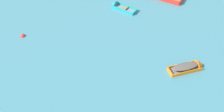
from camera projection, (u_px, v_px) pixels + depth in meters
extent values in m
cube|color=gray|center=(185.00, 70.00, 24.40)|extent=(2.73, 1.75, 0.08)
cube|color=orange|center=(182.00, 65.00, 24.65)|extent=(2.54, 1.01, 0.31)
cube|color=orange|center=(188.00, 73.00, 23.98)|extent=(2.54, 1.01, 0.31)
cube|color=orange|center=(170.00, 72.00, 24.02)|extent=(0.42, 0.90, 0.31)
cone|color=orange|center=(200.00, 65.00, 24.62)|extent=(0.90, 1.07, 0.91)
cube|color=#937047|center=(183.00, 68.00, 24.25)|extent=(0.56, 0.89, 0.03)
ellipsoid|color=#59514C|center=(185.00, 66.00, 24.15)|extent=(2.50, 1.63, 0.28)
cube|color=red|center=(182.00, 0.00, 31.87)|extent=(0.78, 1.44, 0.47)
cube|color=gray|center=(124.00, 9.00, 30.93)|extent=(2.54, 1.98, 0.08)
cube|color=teal|center=(122.00, 10.00, 30.58)|extent=(2.23, 1.37, 0.33)
cube|color=teal|center=(127.00, 6.00, 31.12)|extent=(2.23, 1.37, 0.33)
cube|color=teal|center=(135.00, 12.00, 30.32)|extent=(0.52, 0.79, 0.33)
cone|color=teal|center=(114.00, 4.00, 31.40)|extent=(0.94, 1.03, 0.85)
cube|color=#937047|center=(125.00, 8.00, 30.75)|extent=(0.64, 0.82, 0.03)
sphere|color=red|center=(23.00, 36.00, 27.70)|extent=(0.48, 0.48, 0.48)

